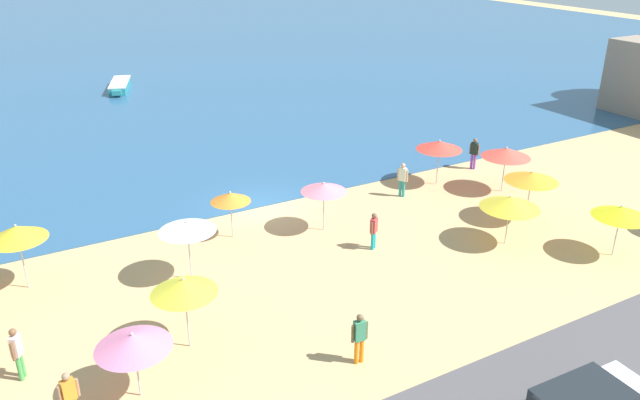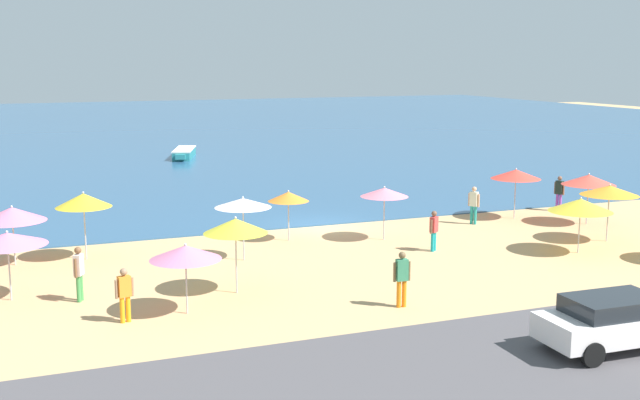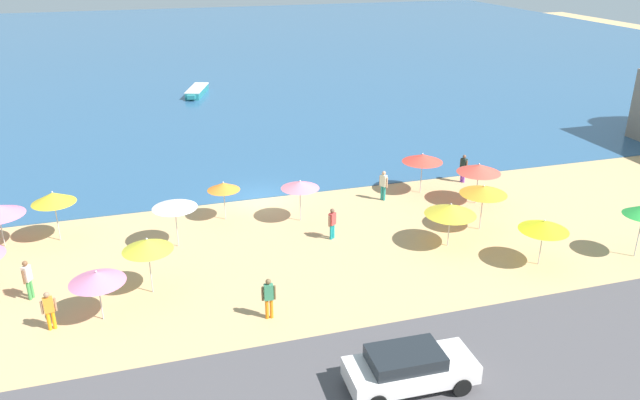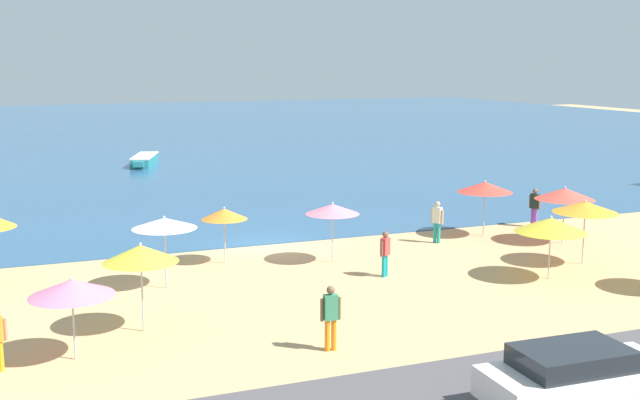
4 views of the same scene
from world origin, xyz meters
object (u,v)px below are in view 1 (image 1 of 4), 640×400
at_px(beach_umbrella_1, 439,145).
at_px(bather_3, 374,229).
at_px(beach_umbrella_8, 506,152).
at_px(beach_umbrella_11, 510,202).
at_px(beach_umbrella_13, 133,341).
at_px(beach_umbrella_12, 621,212).
at_px(bather_1, 17,351).
at_px(beach_umbrella_10, 17,233).
at_px(beach_umbrella_5, 184,286).
at_px(beach_umbrella_3, 230,197).
at_px(bather_2, 474,152).
at_px(skiff_nearshore, 120,86).
at_px(bather_5, 403,178).
at_px(beach_umbrella_9, 324,188).
at_px(beach_umbrella_14, 532,177).
at_px(bather_0, 69,395).
at_px(beach_umbrella_2, 187,226).
at_px(bather_4, 360,336).

distance_m(beach_umbrella_1, bather_3, 8.27).
height_order(beach_umbrella_8, beach_umbrella_11, beach_umbrella_8).
bearing_deg(beach_umbrella_13, beach_umbrella_12, -3.28).
bearing_deg(bather_1, beach_umbrella_10, 82.44).
bearing_deg(beach_umbrella_5, beach_umbrella_3, 57.82).
relative_size(beach_umbrella_13, bather_1, 1.23).
bearing_deg(beach_umbrella_11, bather_2, 56.78).
xyz_separation_m(beach_umbrella_8, skiff_nearshore, (-12.11, 31.31, -1.69)).
bearing_deg(beach_umbrella_1, bather_5, -170.53).
relative_size(beach_umbrella_9, beach_umbrella_12, 1.02).
height_order(beach_umbrella_9, beach_umbrella_14, beach_umbrella_14).
relative_size(bather_0, bather_2, 0.92).
bearing_deg(bather_5, beach_umbrella_3, -179.79).
xyz_separation_m(beach_umbrella_1, bather_0, (-19.65, -8.72, -1.24)).
bearing_deg(skiff_nearshore, bather_2, -65.18).
height_order(beach_umbrella_5, bather_1, beach_umbrella_5).
bearing_deg(beach_umbrella_12, bather_3, 147.47).
bearing_deg(beach_umbrella_11, beach_umbrella_2, 163.43).
height_order(bather_4, skiff_nearshore, bather_4).
bearing_deg(skiff_nearshore, beach_umbrella_9, -86.40).
bearing_deg(beach_umbrella_10, beach_umbrella_13, -74.81).
height_order(beach_umbrella_3, bather_2, beach_umbrella_3).
height_order(beach_umbrella_12, beach_umbrella_13, beach_umbrella_12).
relative_size(beach_umbrella_8, skiff_nearshore, 0.47).
bearing_deg(beach_umbrella_9, beach_umbrella_10, 174.35).
bearing_deg(beach_umbrella_8, beach_umbrella_5, -165.59).
distance_m(bather_2, bather_4, 18.48).
height_order(beach_umbrella_9, bather_3, beach_umbrella_9).
xyz_separation_m(beach_umbrella_9, skiff_nearshore, (-1.93, 30.73, -1.65)).
xyz_separation_m(beach_umbrella_10, beach_umbrella_13, (2.16, -7.97, -0.40)).
distance_m(beach_umbrella_1, beach_umbrella_13, 19.75).
distance_m(bather_5, skiff_nearshore, 30.25).
distance_m(beach_umbrella_8, beach_umbrella_13, 21.05).
bearing_deg(beach_umbrella_10, skiff_nearshore, 71.00).
xyz_separation_m(beach_umbrella_3, beach_umbrella_12, (13.08, -9.21, 0.08)).
relative_size(beach_umbrella_1, beach_umbrella_13, 1.12).
height_order(beach_umbrella_9, bather_4, beach_umbrella_9).
distance_m(beach_umbrella_8, bather_1, 23.33).
bearing_deg(bather_0, beach_umbrella_1, 23.92).
xyz_separation_m(beach_umbrella_2, beach_umbrella_8, (16.70, 0.59, -0.14)).
distance_m(beach_umbrella_11, bather_4, 10.47).
xyz_separation_m(beach_umbrella_1, skiff_nearshore, (-9.79, 28.94, -1.75)).
distance_m(beach_umbrella_1, bather_4, 15.53).
xyz_separation_m(beach_umbrella_1, bather_5, (-2.56, -0.43, -1.16)).
xyz_separation_m(beach_umbrella_1, bather_2, (3.22, 0.80, -1.15)).
bearing_deg(beach_umbrella_14, beach_umbrella_1, 97.80).
distance_m(beach_umbrella_5, beach_umbrella_11, 14.10).
distance_m(beach_umbrella_12, skiff_nearshore, 40.23).
relative_size(beach_umbrella_5, beach_umbrella_14, 1.05).
relative_size(beach_umbrella_2, bather_4, 1.40).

